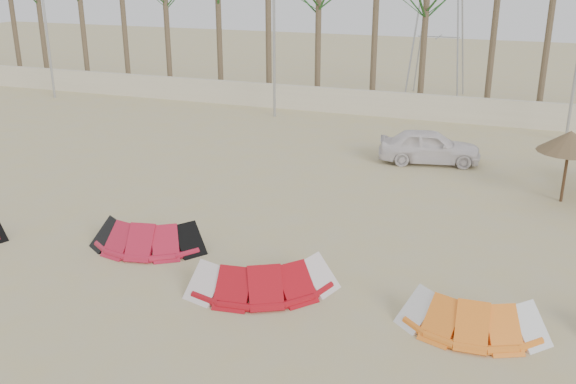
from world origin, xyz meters
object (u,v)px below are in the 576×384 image
at_px(kite_red_mid, 152,232).
at_px(parasol_left, 570,141).
at_px(kite_orange, 474,310).
at_px(car, 429,146).
at_px(kite_red_right, 268,272).

bearing_deg(kite_red_mid, parasol_left, 36.00).
relative_size(kite_red_mid, kite_orange, 1.08).
height_order(kite_orange, parasol_left, parasol_left).
distance_m(parasol_left, car, 5.82).
bearing_deg(parasol_left, car, 149.43).
bearing_deg(kite_red_right, kite_orange, -1.20).
height_order(kite_red_mid, kite_red_right, same).
xyz_separation_m(kite_red_right, parasol_left, (6.92, 9.02, 1.65)).
distance_m(kite_red_mid, kite_orange, 8.95).
bearing_deg(parasol_left, kite_red_mid, -144.00).
bearing_deg(kite_red_mid, car, 60.83).
xyz_separation_m(kite_orange, parasol_left, (2.01, 9.12, 1.66)).
bearing_deg(kite_red_right, kite_red_mid, 164.19).
bearing_deg(kite_red_mid, kite_orange, -7.86).
height_order(kite_red_mid, car, car).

